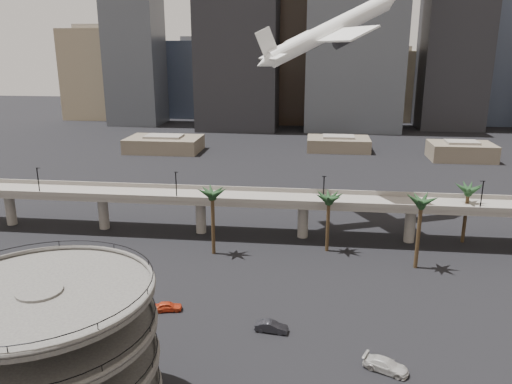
# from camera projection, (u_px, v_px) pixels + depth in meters

# --- Properties ---
(parking_ramp) EXTENTS (22.20, 22.20, 17.35)m
(parking_ramp) POSITION_uv_depth(u_px,v_px,m) (47.00, 348.00, 49.94)
(parking_ramp) COLOR #464341
(parking_ramp) RESTS_ON ground
(overpass) EXTENTS (130.00, 9.30, 14.70)m
(overpass) POSITION_uv_depth(u_px,v_px,m) (251.00, 202.00, 105.40)
(overpass) COLOR gray
(overpass) RESTS_ON ground
(palm_trees) EXTENTS (54.40, 18.40, 14.00)m
(palm_trees) POSITION_uv_depth(u_px,v_px,m) (358.00, 198.00, 94.65)
(palm_trees) COLOR #40311B
(palm_trees) RESTS_ON ground
(low_buildings) EXTENTS (135.00, 27.50, 6.80)m
(low_buildings) POSITION_uv_depth(u_px,v_px,m) (299.00, 146.00, 189.09)
(low_buildings) COLOR brown
(low_buildings) RESTS_ON ground
(skyline) EXTENTS (269.00, 86.00, 108.29)m
(skyline) POSITION_uv_depth(u_px,v_px,m) (323.00, 46.00, 249.22)
(skyline) COLOR gray
(skyline) RESTS_ON ground
(airborne_jet) EXTENTS (32.19, 30.71, 17.72)m
(airborne_jet) POSITION_uv_depth(u_px,v_px,m) (329.00, 31.00, 105.85)
(airborne_jet) COLOR white
(airborne_jet) RESTS_ON ground
(car_a) EXTENTS (4.58, 2.60, 1.47)m
(car_a) POSITION_uv_depth(u_px,v_px,m) (168.00, 306.00, 76.19)
(car_a) COLOR red
(car_a) RESTS_ON ground
(car_b) EXTENTS (4.84, 2.15, 1.54)m
(car_b) POSITION_uv_depth(u_px,v_px,m) (271.00, 327.00, 70.54)
(car_b) COLOR black
(car_b) RESTS_ON ground
(car_c) EXTENTS (6.09, 4.37, 1.64)m
(car_c) POSITION_uv_depth(u_px,v_px,m) (386.00, 365.00, 61.94)
(car_c) COLOR beige
(car_c) RESTS_ON ground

